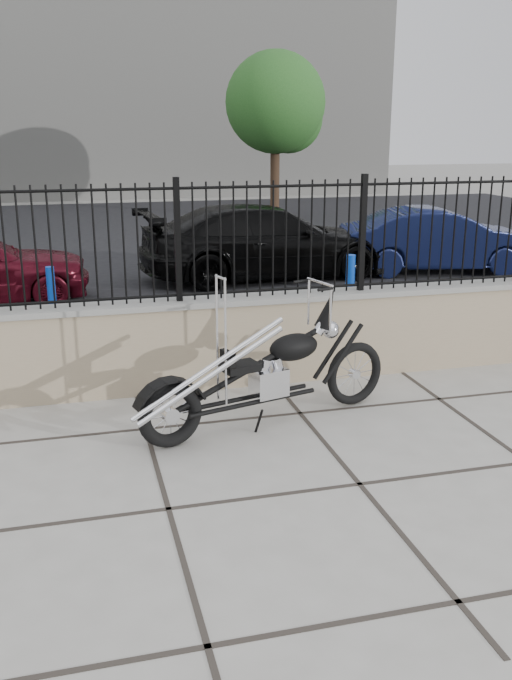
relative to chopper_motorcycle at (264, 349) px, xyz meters
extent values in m
plane|color=#99968E|center=(0.42, -1.32, -0.75)|extent=(90.00, 90.00, 0.00)
plane|color=black|center=(0.42, 11.18, -0.75)|extent=(30.00, 30.00, 0.00)
cube|color=gray|center=(0.42, 1.18, -0.27)|extent=(14.00, 0.36, 0.96)
cube|color=black|center=(0.42, 1.18, 0.81)|extent=(14.00, 0.08, 1.20)
cube|color=beige|center=(0.42, 25.18, 3.25)|extent=(22.00, 6.00, 8.00)
imported|color=black|center=(1.83, 6.62, -0.08)|extent=(4.74, 2.22, 1.34)
imported|color=#0F1639|center=(5.19, 6.32, -0.14)|extent=(3.86, 1.98, 1.21)
cylinder|color=#0A2AA4|center=(-1.92, 3.68, -0.29)|extent=(0.14, 0.14, 0.92)
cylinder|color=#0C16B7|center=(2.00, 2.90, -0.23)|extent=(0.13, 0.13, 1.04)
cylinder|color=#382619|center=(4.58, 15.51, 0.65)|extent=(0.28, 0.28, 2.78)
sphere|color=#356224|center=(4.58, 15.51, 2.78)|extent=(2.97, 2.97, 2.97)
camera|label=1|loc=(-1.65, -6.01, 1.94)|focal=38.00mm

